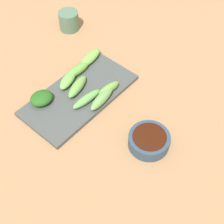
# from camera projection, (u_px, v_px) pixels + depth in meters

# --- Properties ---
(tabletop) EXTENTS (2.10, 2.10, 0.02)m
(tabletop) POSITION_uv_depth(u_px,v_px,m) (112.00, 118.00, 0.89)
(tabletop) COLOR #A27852
(tabletop) RESTS_ON ground
(sauce_bowl) EXTENTS (0.10, 0.10, 0.04)m
(sauce_bowl) POSITION_uv_depth(u_px,v_px,m) (149.00, 140.00, 0.81)
(sauce_bowl) COLOR #2E4558
(sauce_bowl) RESTS_ON tabletop
(serving_plate) EXTENTS (0.16, 0.32, 0.01)m
(serving_plate) POSITION_uv_depth(u_px,v_px,m) (79.00, 95.00, 0.92)
(serving_plate) COLOR #464C4C
(serving_plate) RESTS_ON tabletop
(broccoli_stalk_0) EXTENTS (0.04, 0.10, 0.03)m
(broccoli_stalk_0) POSITION_uv_depth(u_px,v_px,m) (102.00, 98.00, 0.89)
(broccoli_stalk_0) COLOR #6AA156
(broccoli_stalk_0) RESTS_ON serving_plate
(broccoli_stalk_1) EXTENTS (0.03, 0.09, 0.02)m
(broccoli_stalk_1) POSITION_uv_depth(u_px,v_px,m) (77.00, 70.00, 0.95)
(broccoli_stalk_1) COLOR #67A843
(broccoli_stalk_1) RESTS_ON serving_plate
(broccoli_stalk_2) EXTENTS (0.05, 0.09, 0.02)m
(broccoli_stalk_2) POSITION_uv_depth(u_px,v_px,m) (78.00, 86.00, 0.91)
(broccoli_stalk_2) COLOR #6CA249
(broccoli_stalk_2) RESTS_ON serving_plate
(broccoli_leafy_3) EXTENTS (0.06, 0.07, 0.03)m
(broccoli_leafy_3) POSITION_uv_depth(u_px,v_px,m) (41.00, 98.00, 0.88)
(broccoli_leafy_3) COLOR #255D1C
(broccoli_leafy_3) RESTS_ON serving_plate
(broccoli_stalk_4) EXTENTS (0.03, 0.07, 0.03)m
(broccoli_stalk_4) POSITION_uv_depth(u_px,v_px,m) (109.00, 89.00, 0.91)
(broccoli_stalk_4) COLOR #6EAA47
(broccoli_stalk_4) RESTS_ON serving_plate
(broccoli_stalk_5) EXTENTS (0.03, 0.09, 0.02)m
(broccoli_stalk_5) POSITION_uv_depth(u_px,v_px,m) (87.00, 99.00, 0.89)
(broccoli_stalk_5) COLOR #66AB53
(broccoli_stalk_5) RESTS_ON serving_plate
(broccoli_stalk_6) EXTENTS (0.04, 0.10, 0.02)m
(broccoli_stalk_6) POSITION_uv_depth(u_px,v_px,m) (90.00, 58.00, 0.98)
(broccoli_stalk_6) COLOR #77B94D
(broccoli_stalk_6) RESTS_ON serving_plate
(broccoli_stalk_7) EXTENTS (0.05, 0.08, 0.02)m
(broccoli_stalk_7) POSITION_uv_depth(u_px,v_px,m) (68.00, 80.00, 0.93)
(broccoli_stalk_7) COLOR #70B752
(broccoli_stalk_7) RESTS_ON serving_plate
(tea_cup) EXTENTS (0.06, 0.06, 0.06)m
(tea_cup) POSITION_uv_depth(u_px,v_px,m) (69.00, 21.00, 1.08)
(tea_cup) COLOR #50735C
(tea_cup) RESTS_ON tabletop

